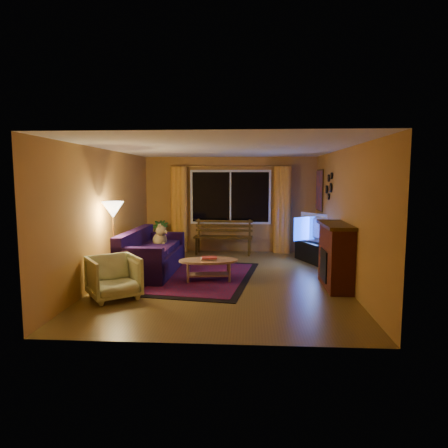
# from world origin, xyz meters

# --- Properties ---
(floor) EXTENTS (4.50, 6.00, 0.02)m
(floor) POSITION_xyz_m (0.00, 0.00, -0.01)
(floor) COLOR brown
(floor) RESTS_ON ground
(ceiling) EXTENTS (4.50, 6.00, 0.02)m
(ceiling) POSITION_xyz_m (0.00, 0.00, 2.51)
(ceiling) COLOR white
(ceiling) RESTS_ON ground
(wall_back) EXTENTS (4.50, 0.02, 2.50)m
(wall_back) POSITION_xyz_m (0.00, 3.01, 1.25)
(wall_back) COLOR #BC833A
(wall_back) RESTS_ON ground
(wall_left) EXTENTS (0.02, 6.00, 2.50)m
(wall_left) POSITION_xyz_m (-2.26, 0.00, 1.25)
(wall_left) COLOR #BC833A
(wall_left) RESTS_ON ground
(wall_right) EXTENTS (0.02, 6.00, 2.50)m
(wall_right) POSITION_xyz_m (2.26, 0.00, 1.25)
(wall_right) COLOR #BC833A
(wall_right) RESTS_ON ground
(window) EXTENTS (2.00, 0.02, 1.30)m
(window) POSITION_xyz_m (0.00, 2.94, 1.45)
(window) COLOR black
(window) RESTS_ON wall_back
(curtain_rod) EXTENTS (3.20, 0.03, 0.03)m
(curtain_rod) POSITION_xyz_m (0.00, 2.90, 2.25)
(curtain_rod) COLOR #BF8C3F
(curtain_rod) RESTS_ON wall_back
(curtain_left) EXTENTS (0.36, 0.36, 2.24)m
(curtain_left) POSITION_xyz_m (-1.35, 2.88, 1.12)
(curtain_left) COLOR gold
(curtain_left) RESTS_ON ground
(curtain_right) EXTENTS (0.36, 0.36, 2.24)m
(curtain_right) POSITION_xyz_m (1.35, 2.88, 1.12)
(curtain_right) COLOR gold
(curtain_right) RESTS_ON ground
(bench) EXTENTS (1.51, 0.51, 0.45)m
(bench) POSITION_xyz_m (-0.16, 2.56, 0.22)
(bench) COLOR #3A2609
(bench) RESTS_ON ground
(potted_plant) EXTENTS (0.51, 0.51, 0.84)m
(potted_plant) POSITION_xyz_m (-1.84, 2.65, 0.42)
(potted_plant) COLOR #235B1E
(potted_plant) RESTS_ON ground
(sofa) EXTENTS (0.98, 2.21, 0.89)m
(sofa) POSITION_xyz_m (-1.49, 0.47, 0.44)
(sofa) COLOR #1F0B3A
(sofa) RESTS_ON ground
(dog) EXTENTS (0.40, 0.52, 0.54)m
(dog) POSITION_xyz_m (-1.44, 0.96, 0.71)
(dog) COLOR olive
(dog) RESTS_ON sofa
(armchair) EXTENTS (1.02, 1.01, 0.77)m
(armchair) POSITION_xyz_m (-1.70, -1.31, 0.39)
(armchair) COLOR #BCC18F
(armchair) RESTS_ON ground
(floor_lamp) EXTENTS (0.30, 0.30, 1.53)m
(floor_lamp) POSITION_xyz_m (-2.00, -0.38, 0.77)
(floor_lamp) COLOR #BF8C3F
(floor_lamp) RESTS_ON ground
(rug) EXTENTS (2.27, 3.19, 0.02)m
(rug) POSITION_xyz_m (-0.42, 0.12, 0.01)
(rug) COLOR maroon
(rug) RESTS_ON ground
(coffee_table) EXTENTS (1.27, 1.27, 0.41)m
(coffee_table) POSITION_xyz_m (-0.27, -0.09, 0.20)
(coffee_table) COLOR tan
(coffee_table) RESTS_ON ground
(tv_console) EXTENTS (0.76, 1.17, 0.46)m
(tv_console) POSITION_xyz_m (2.00, 1.75, 0.23)
(tv_console) COLOR black
(tv_console) RESTS_ON ground
(television) EXTENTS (0.76, 1.06, 0.67)m
(television) POSITION_xyz_m (2.00, 1.75, 0.80)
(television) COLOR black
(television) RESTS_ON tv_console
(fireplace) EXTENTS (0.40, 1.20, 1.10)m
(fireplace) POSITION_xyz_m (2.05, -0.40, 0.55)
(fireplace) COLOR maroon
(fireplace) RESTS_ON ground
(mirror_cluster) EXTENTS (0.06, 0.60, 0.56)m
(mirror_cluster) POSITION_xyz_m (2.21, 1.30, 1.80)
(mirror_cluster) COLOR black
(mirror_cluster) RESTS_ON wall_right
(painting) EXTENTS (0.04, 0.76, 0.96)m
(painting) POSITION_xyz_m (2.22, 2.45, 1.65)
(painting) COLOR #E74C25
(painting) RESTS_ON wall_right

